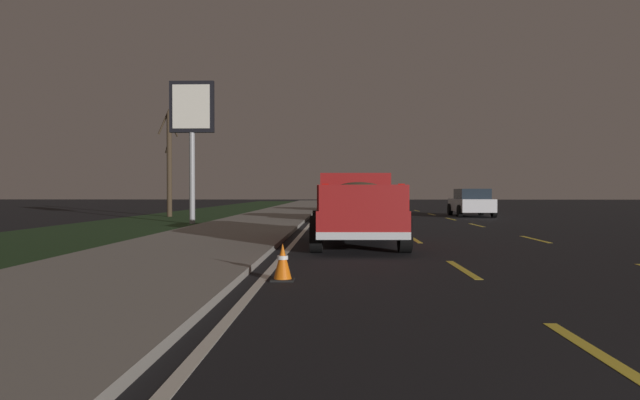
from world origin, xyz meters
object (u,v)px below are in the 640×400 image
object	(u,v)px
sedan_silver	(348,205)
sedan_white	(471,202)
pickup_truck	(356,207)
traffic_cone_near	(283,262)
gas_price_sign	(192,118)
sedan_black	(347,200)
bare_tree_far	(169,162)

from	to	relation	value
sedan_silver	sedan_white	bearing A→B (deg)	-50.62
pickup_truck	traffic_cone_near	size ratio (longest dim) A/B	9.43
pickup_truck	gas_price_sign	xyz separation A→B (m)	(9.50, 6.72, 3.57)
sedan_silver	gas_price_sign	distance (m)	7.98
traffic_cone_near	sedan_black	bearing A→B (deg)	-2.88
pickup_truck	sedan_silver	world-z (taller)	pickup_truck
traffic_cone_near	sedan_silver	bearing A→B (deg)	-4.32
sedan_black	gas_price_sign	bearing A→B (deg)	155.17
pickup_truck	sedan_white	bearing A→B (deg)	-22.00
sedan_silver	pickup_truck	bearing A→B (deg)	179.99
bare_tree_far	traffic_cone_near	distance (m)	24.13
sedan_black	bare_tree_far	size ratio (longest dim) A/B	0.74
sedan_white	bare_tree_far	world-z (taller)	bare_tree_far
traffic_cone_near	pickup_truck	bearing A→B (deg)	-12.59
pickup_truck	sedan_black	world-z (taller)	pickup_truck
gas_price_sign	bare_tree_far	xyz separation A→B (m)	(7.01, 3.08, -1.53)
traffic_cone_near	gas_price_sign	bearing A→B (deg)	19.29
pickup_truck	sedan_silver	xyz separation A→B (m)	(11.61, -0.00, -0.20)
pickup_truck	bare_tree_far	world-z (taller)	bare_tree_far
sedan_silver	bare_tree_far	xyz separation A→B (m)	(4.90, 9.80, 2.23)
sedan_black	bare_tree_far	world-z (taller)	bare_tree_far
sedan_black	traffic_cone_near	size ratio (longest dim) A/B	7.59
sedan_black	sedan_silver	bearing A→B (deg)	179.08
sedan_black	sedan_silver	distance (m)	12.86
sedan_black	gas_price_sign	size ratio (longest dim) A/B	0.72
pickup_truck	gas_price_sign	world-z (taller)	gas_price_sign
sedan_black	traffic_cone_near	xyz separation A→B (m)	(-30.39, 1.53, -0.50)
gas_price_sign	pickup_truck	bearing A→B (deg)	-144.73
sedan_black	gas_price_sign	xyz separation A→B (m)	(-14.97, 6.93, 3.76)
sedan_silver	gas_price_sign	world-z (taller)	gas_price_sign
sedan_silver	gas_price_sign	xyz separation A→B (m)	(-2.11, 6.72, 3.76)
sedan_black	bare_tree_far	bearing A→B (deg)	128.50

